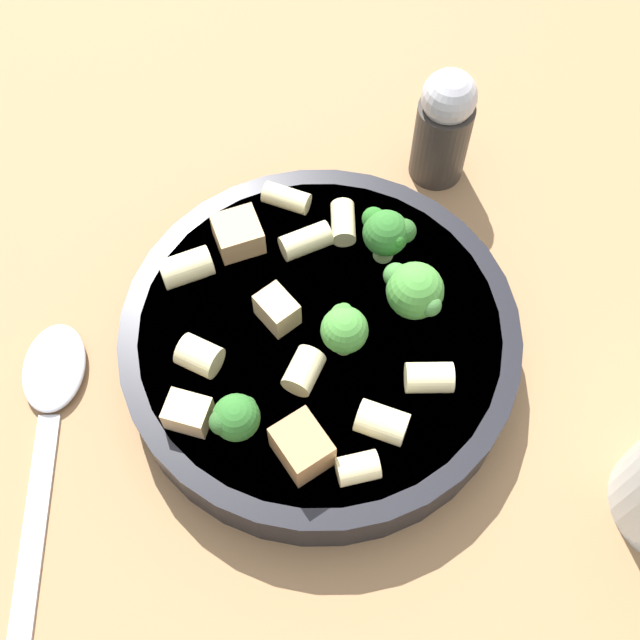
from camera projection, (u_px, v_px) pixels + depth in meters
ground_plane at (320, 355)px, 0.47m from camera, size 2.00×2.00×0.00m
pasta_bowl at (320, 340)px, 0.45m from camera, size 0.22×0.22×0.03m
broccoli_floret_0 at (344, 329)px, 0.42m from camera, size 0.03×0.03×0.03m
broccoli_floret_1 at (414, 291)px, 0.43m from camera, size 0.03×0.03×0.03m
broccoli_floret_2 at (235, 418)px, 0.40m from camera, size 0.02×0.02×0.03m
broccoli_floret_3 at (387, 233)px, 0.44m from camera, size 0.03×0.03×0.04m
rigatoni_0 at (382, 422)px, 0.40m from camera, size 0.02×0.03×0.02m
rigatoni_1 at (186, 268)px, 0.45m from camera, size 0.03×0.03×0.02m
rigatoni_2 at (200, 356)px, 0.42m from camera, size 0.02×0.02×0.02m
rigatoni_3 at (306, 241)px, 0.46m from camera, size 0.03×0.03×0.01m
rigatoni_4 at (343, 222)px, 0.47m from camera, size 0.03×0.02×0.01m
rigatoni_5 at (303, 371)px, 0.42m from camera, size 0.02×0.02×0.02m
rigatoni_6 at (358, 468)px, 0.39m from camera, size 0.02×0.03×0.01m
rigatoni_7 at (286, 198)px, 0.47m from camera, size 0.02×0.03×0.01m
rigatoni_8 at (429, 378)px, 0.42m from camera, size 0.02×0.03×0.02m
chicken_chunk_0 at (275, 315)px, 0.43m from camera, size 0.03×0.03×0.02m
chicken_chunk_1 at (238, 234)px, 0.46m from camera, size 0.04×0.04×0.02m
chicken_chunk_2 at (302, 447)px, 0.40m from camera, size 0.03×0.04×0.02m
chicken_chunk_3 at (188, 413)px, 0.41m from camera, size 0.02×0.02×0.02m
pepper_shaker at (444, 126)px, 0.50m from camera, size 0.04×0.04×0.08m
spoon at (49, 405)px, 0.45m from camera, size 0.17×0.08×0.01m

